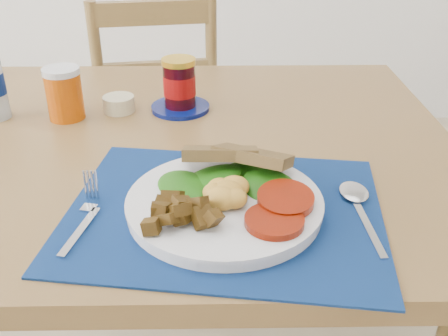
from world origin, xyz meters
name	(u,v)px	position (x,y,z in m)	size (l,w,h in m)	color
table	(98,177)	(0.00, 0.20, 0.67)	(1.40, 0.90, 0.75)	brown
chair_far	(157,97)	(0.04, 0.93, 0.55)	(0.46, 0.44, 1.08)	brown
placemat	(224,211)	(0.25, -0.05, 0.75)	(0.47, 0.37, 0.00)	black
breakfast_plate	(221,200)	(0.24, -0.06, 0.77)	(0.29, 0.29, 0.07)	silver
fork	(86,216)	(0.04, -0.07, 0.76)	(0.04, 0.17, 0.00)	#B2B5BA
spoon	(358,203)	(0.45, -0.04, 0.76)	(0.05, 0.19, 0.01)	#B2B5BA
juice_glass	(64,95)	(-0.07, 0.31, 0.80)	(0.07, 0.07, 0.10)	#B04304
ramekin	(119,104)	(0.03, 0.34, 0.77)	(0.07, 0.07, 0.03)	beige
jam_on_saucer	(180,88)	(0.16, 0.35, 0.80)	(0.13, 0.13, 0.11)	#051057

